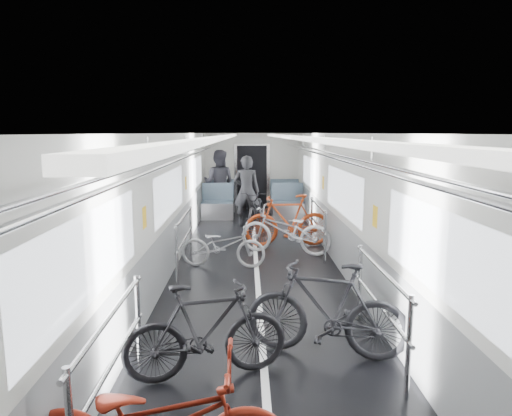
{
  "coord_description": "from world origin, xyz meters",
  "views": [
    {
      "loc": [
        -0.17,
        -7.7,
        2.41
      ],
      "look_at": [
        0.0,
        0.65,
        1.03
      ],
      "focal_mm": 32.0,
      "sensor_mm": 36.0,
      "label": 1
    }
  ],
  "objects": [
    {
      "name": "person_standing",
      "position": [
        -0.17,
        3.97,
        0.92
      ],
      "size": [
        0.72,
        0.51,
        1.84
      ],
      "primitive_type": "imported",
      "rotation": [
        0.0,
        0.0,
        3.03
      ],
      "color": "black",
      "rests_on": "floor"
    },
    {
      "name": "bike_right_far",
      "position": [
        0.71,
        1.83,
        0.56
      ],
      "size": [
        1.89,
        0.63,
        1.12
      ],
      "primitive_type": "imported",
      "rotation": [
        0.0,
        0.0,
        -1.52
      ],
      "color": "#AA3814",
      "rests_on": "floor"
    },
    {
      "name": "bike_left_mid",
      "position": [
        -0.58,
        -3.48,
        0.49
      ],
      "size": [
        1.69,
        0.82,
        0.98
      ],
      "primitive_type": "imported",
      "rotation": [
        0.0,
        0.0,
        1.8
      ],
      "color": "black",
      "rests_on": "floor"
    },
    {
      "name": "bike_right_mid",
      "position": [
        0.6,
        1.2,
        0.48
      ],
      "size": [
        1.94,
        1.17,
        0.96
      ],
      "primitive_type": "imported",
      "rotation": [
        0.0,
        0.0,
        -1.88
      ],
      "color": "silver",
      "rests_on": "floor"
    },
    {
      "name": "person_seated",
      "position": [
        -0.98,
        5.55,
        0.96
      ],
      "size": [
        1.09,
        0.93,
        1.93
      ],
      "primitive_type": "imported",
      "rotation": [
        0.0,
        0.0,
        2.9
      ],
      "color": "#2E2D35",
      "rests_on": "floor"
    },
    {
      "name": "car_shell",
      "position": [
        0.0,
        1.78,
        1.13
      ],
      "size": [
        3.02,
        14.01,
        2.41
      ],
      "color": "black",
      "rests_on": "ground"
    },
    {
      "name": "bike_left_far",
      "position": [
        -0.6,
        0.31,
        0.4
      ],
      "size": [
        1.59,
        0.71,
        0.81
      ],
      "primitive_type": "imported",
      "rotation": [
        0.0,
        0.0,
        1.45
      ],
      "color": "#98989C",
      "rests_on": "floor"
    },
    {
      "name": "bike_right_near",
      "position": [
        0.68,
        -3.04,
        0.53
      ],
      "size": [
        1.83,
        0.95,
        1.06
      ],
      "primitive_type": "imported",
      "rotation": [
        0.0,
        0.0,
        -1.84
      ],
      "color": "black",
      "rests_on": "floor"
    },
    {
      "name": "bike_aisle",
      "position": [
        0.09,
        3.87,
        0.48
      ],
      "size": [
        0.98,
        1.9,
        0.95
      ],
      "primitive_type": "imported",
      "rotation": [
        0.0,
        0.0,
        -0.2
      ],
      "color": "black",
      "rests_on": "floor"
    }
  ]
}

